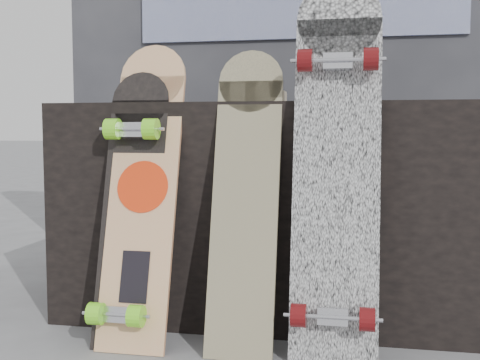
% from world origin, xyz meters
% --- Properties ---
extents(vendor_table, '(1.60, 0.60, 0.80)m').
position_xyz_m(vendor_table, '(0.00, 0.50, 0.40)').
color(vendor_table, black).
rests_on(vendor_table, ground).
extents(booth, '(2.40, 0.22, 2.20)m').
position_xyz_m(booth, '(0.00, 1.35, 1.10)').
color(booth, '#313136').
rests_on(booth, ground).
extents(merch_box_purple, '(0.18, 0.12, 0.10)m').
position_xyz_m(merch_box_purple, '(-0.53, 0.53, 0.85)').
color(merch_box_purple, '#423C7B').
rests_on(merch_box_purple, vendor_table).
extents(merch_box_small, '(0.14, 0.14, 0.12)m').
position_xyz_m(merch_box_small, '(0.30, 0.47, 0.86)').
color(merch_box_small, '#423C7B').
rests_on(merch_box_small, vendor_table).
extents(merch_box_flat, '(0.22, 0.10, 0.06)m').
position_xyz_m(merch_box_flat, '(-0.10, 0.67, 0.83)').
color(merch_box_flat, '#D1B78C').
rests_on(merch_box_flat, vendor_table).
extents(longboard_geisha, '(0.23, 0.31, 1.00)m').
position_xyz_m(longboard_geisha, '(-0.40, 0.14, 0.53)').
color(longboard_geisha, beige).
rests_on(longboard_geisha, ground).
extents(longboard_celtic, '(0.22, 0.27, 0.97)m').
position_xyz_m(longboard_celtic, '(-0.06, 0.13, 0.52)').
color(longboard_celtic, beige).
rests_on(longboard_celtic, ground).
extents(longboard_cascadia, '(0.27, 0.30, 1.19)m').
position_xyz_m(longboard_cascadia, '(0.23, 0.12, 0.62)').
color(longboard_cascadia, white).
rests_on(longboard_cascadia, ground).
extents(skateboard_dark, '(0.20, 0.32, 0.91)m').
position_xyz_m(skateboard_dark, '(-0.44, 0.11, 0.46)').
color(skateboard_dark, black).
rests_on(skateboard_dark, ground).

